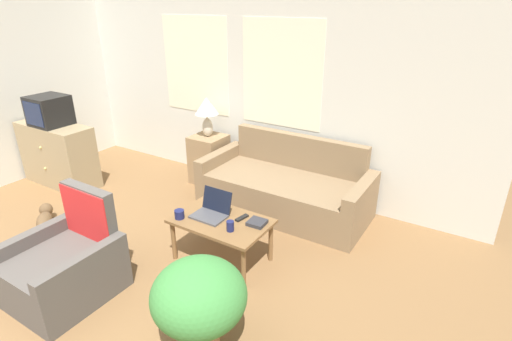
% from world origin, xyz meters
% --- Properties ---
extents(wall_back, '(6.40, 0.06, 2.60)m').
position_xyz_m(wall_back, '(-0.00, 3.53, 1.31)').
color(wall_back, silver).
rests_on(wall_back, ground_plane).
extents(couch, '(2.03, 0.90, 0.86)m').
position_xyz_m(couch, '(0.94, 3.06, 0.27)').
color(couch, '#846B4C').
rests_on(couch, ground_plane).
extents(armchair, '(0.79, 0.83, 0.90)m').
position_xyz_m(armchair, '(0.04, 0.70, 0.26)').
color(armchair, '#514C47').
rests_on(armchair, ground_plane).
extents(tv_dresser, '(1.15, 0.46, 0.85)m').
position_xyz_m(tv_dresser, '(-2.08, 2.06, 0.43)').
color(tv_dresser, '#998460').
rests_on(tv_dresser, ground_plane).
extents(television, '(0.45, 0.44, 0.39)m').
position_xyz_m(television, '(-2.08, 2.06, 1.05)').
color(television, black).
rests_on(television, tv_dresser).
extents(side_table, '(0.44, 0.44, 0.67)m').
position_xyz_m(side_table, '(-0.35, 3.20, 0.34)').
color(side_table, '#937551').
rests_on(side_table, ground_plane).
extents(table_lamp, '(0.32, 0.32, 0.54)m').
position_xyz_m(table_lamp, '(-0.35, 3.20, 1.04)').
color(table_lamp, beige).
rests_on(table_lamp, side_table).
extents(coffee_table, '(0.93, 0.58, 0.45)m').
position_xyz_m(coffee_table, '(0.90, 1.79, 0.40)').
color(coffee_table, brown).
rests_on(coffee_table, ground_plane).
extents(laptop, '(0.33, 0.29, 0.24)m').
position_xyz_m(laptop, '(0.78, 1.81, 0.51)').
color(laptop, '#47474C').
rests_on(laptop, coffee_table).
extents(cup_navy, '(0.09, 0.09, 0.09)m').
position_xyz_m(cup_navy, '(0.54, 1.60, 0.49)').
color(cup_navy, '#191E4C').
rests_on(cup_navy, coffee_table).
extents(cup_yellow, '(0.07, 0.07, 0.10)m').
position_xyz_m(cup_yellow, '(1.09, 1.68, 0.50)').
color(cup_yellow, '#191E4C').
rests_on(cup_yellow, coffee_table).
extents(book_red, '(0.17, 0.17, 0.04)m').
position_xyz_m(book_red, '(1.24, 1.90, 0.47)').
color(book_red, '#2D2D33').
rests_on(book_red, coffee_table).
extents(tv_remote, '(0.07, 0.16, 0.02)m').
position_xyz_m(tv_remote, '(1.06, 1.91, 0.46)').
color(tv_remote, black).
rests_on(tv_remote, coffee_table).
extents(potted_plant, '(0.69, 0.69, 0.73)m').
position_xyz_m(potted_plant, '(1.42, 0.83, 0.45)').
color(potted_plant, '#996B42').
rests_on(potted_plant, ground_plane).
extents(cat_black, '(0.53, 0.45, 0.20)m').
position_xyz_m(cat_black, '(-1.20, 1.23, 0.09)').
color(cat_black, brown).
rests_on(cat_black, ground_plane).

